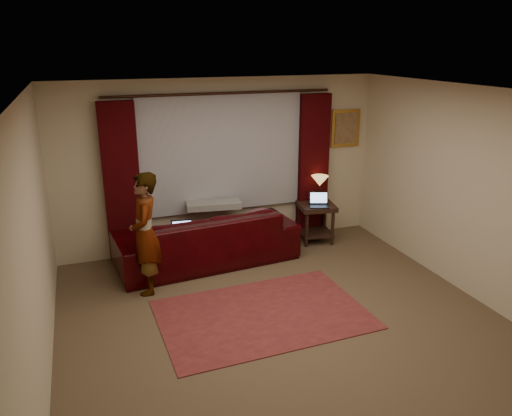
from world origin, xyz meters
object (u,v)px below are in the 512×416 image
Objects in this scene: laptop_sofa at (183,231)px; tiffany_lamp at (319,189)px; person at (145,234)px; sofa at (206,228)px; end_table at (316,223)px; laptop_table at (319,200)px.

laptop_sofa is 0.74× the size of tiffany_lamp.
sofa is at bearing 132.16° from person.
laptop_sofa is 2.32m from end_table.
tiffany_lamp reaches higher than end_table.
person is at bearing 28.06° from sofa.
sofa is 1.64× the size of person.
sofa is 1.16m from person.
end_table is (1.86, 0.19, -0.21)m from sofa.
end_table is 1.95× the size of laptop_table.
person is at bearing -163.84° from end_table.
person is (-2.77, -0.67, 0.05)m from laptop_table.
laptop_table is (-0.11, -0.21, -0.11)m from tiffany_lamp.
laptop_table is at bearing 112.40° from person.
person is at bearing -146.88° from laptop_table.
sofa is at bearing -172.14° from tiffany_lamp.
laptop_sofa is 0.51× the size of end_table.
person is (-2.80, -0.81, 0.47)m from end_table.
laptop_table is (-0.03, -0.14, 0.43)m from end_table.
laptop_sofa is 2.25m from laptop_table.
sofa reaches higher than laptop_table.
sofa reaches higher than laptop_sofa.
end_table is at bearing -135.96° from tiffany_lamp.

